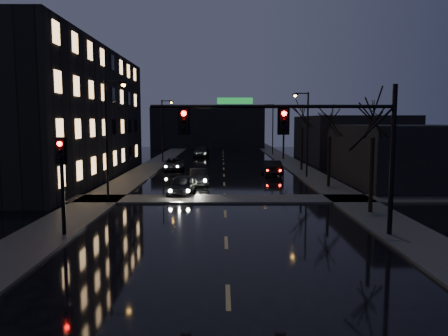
{
  "coord_description": "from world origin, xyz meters",
  "views": [
    {
      "loc": [
        -0.18,
        -10.8,
        5.34
      ],
      "look_at": [
        -0.09,
        9.1,
        3.2
      ],
      "focal_mm": 35.0,
      "sensor_mm": 36.0,
      "label": 1
    }
  ],
  "objects_px": {
    "oncoming_car_a": "(182,185)",
    "oncoming_car_b": "(199,177)",
    "oncoming_car_d": "(201,152)",
    "lead_car": "(271,168)",
    "oncoming_car_c": "(174,164)"
  },
  "relations": [
    {
      "from": "oncoming_car_a",
      "to": "oncoming_car_b",
      "type": "distance_m",
      "value": 5.22
    },
    {
      "from": "oncoming_car_d",
      "to": "oncoming_car_b",
      "type": "bearing_deg",
      "value": -84.98
    },
    {
      "from": "oncoming_car_b",
      "to": "oncoming_car_d",
      "type": "distance_m",
      "value": 29.33
    },
    {
      "from": "oncoming_car_b",
      "to": "oncoming_car_d",
      "type": "relative_size",
      "value": 0.78
    },
    {
      "from": "oncoming_car_d",
      "to": "lead_car",
      "type": "xyz_separation_m",
      "value": [
        8.01,
        -22.78,
        -0.01
      ]
    },
    {
      "from": "oncoming_car_b",
      "to": "oncoming_car_c",
      "type": "bearing_deg",
      "value": 100.11
    },
    {
      "from": "oncoming_car_a",
      "to": "oncoming_car_d",
      "type": "xyz_separation_m",
      "value": [
        -0.22,
        34.44,
        0.03
      ]
    },
    {
      "from": "oncoming_car_c",
      "to": "lead_car",
      "type": "distance_m",
      "value": 10.92
    },
    {
      "from": "oncoming_car_a",
      "to": "oncoming_car_b",
      "type": "xyz_separation_m",
      "value": [
        0.95,
        5.13,
        -0.06
      ]
    },
    {
      "from": "oncoming_car_a",
      "to": "lead_car",
      "type": "bearing_deg",
      "value": 61.53
    },
    {
      "from": "lead_car",
      "to": "oncoming_car_a",
      "type": "bearing_deg",
      "value": 53.09
    },
    {
      "from": "oncoming_car_b",
      "to": "lead_car",
      "type": "xyz_separation_m",
      "value": [
        6.83,
        6.53,
        0.08
      ]
    },
    {
      "from": "oncoming_car_a",
      "to": "lead_car",
      "type": "distance_m",
      "value": 14.02
    },
    {
      "from": "oncoming_car_a",
      "to": "oncoming_car_b",
      "type": "bearing_deg",
      "value": 84.74
    },
    {
      "from": "oncoming_car_c",
      "to": "oncoming_car_d",
      "type": "xyz_separation_m",
      "value": [
        2.1,
        18.66,
        0.09
      ]
    }
  ]
}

